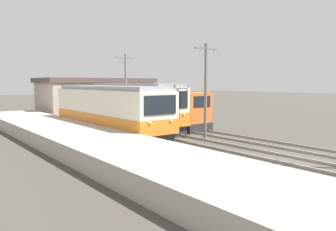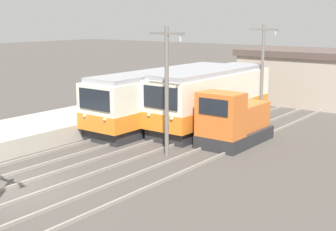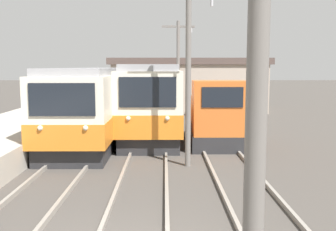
# 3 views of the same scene
# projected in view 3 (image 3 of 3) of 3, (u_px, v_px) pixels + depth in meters

# --- Properties ---
(commuter_train_left) EXTENTS (2.84, 12.73, 3.52)m
(commuter_train_left) POSITION_uv_depth(u_px,v_px,m) (95.00, 106.00, 19.59)
(commuter_train_left) COLOR #28282B
(commuter_train_left) RESTS_ON ground
(commuter_train_center) EXTENTS (2.84, 10.31, 3.68)m
(commuter_train_center) POSITION_uv_depth(u_px,v_px,m) (152.00, 103.00, 20.49)
(commuter_train_center) COLOR #28282B
(commuter_train_center) RESTS_ON ground
(shunting_locomotive) EXTENTS (2.40, 4.72, 3.00)m
(shunting_locomotive) POSITION_uv_depth(u_px,v_px,m) (215.00, 119.00, 18.05)
(shunting_locomotive) COLOR #28282B
(shunting_locomotive) RESTS_ON ground
(catenary_mast_near) EXTENTS (2.00, 0.20, 6.36)m
(catenary_mast_near) POSITION_uv_depth(u_px,v_px,m) (258.00, 76.00, 3.54)
(catenary_mast_near) COLOR slate
(catenary_mast_near) RESTS_ON ground
(catenary_mast_mid) EXTENTS (2.00, 0.20, 6.36)m
(catenary_mast_mid) POSITION_uv_depth(u_px,v_px,m) (188.00, 69.00, 13.84)
(catenary_mast_mid) COLOR slate
(catenary_mast_mid) RESTS_ON ground
(catenary_mast_far) EXTENTS (2.00, 0.20, 6.36)m
(catenary_mast_far) POSITION_uv_depth(u_px,v_px,m) (178.00, 68.00, 24.13)
(catenary_mast_far) COLOR slate
(catenary_mast_far) RESTS_ON ground
(station_building) EXTENTS (12.60, 6.30, 4.26)m
(station_building) POSITION_uv_depth(u_px,v_px,m) (188.00, 84.00, 32.60)
(station_building) COLOR #AD9E8E
(station_building) RESTS_ON ground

